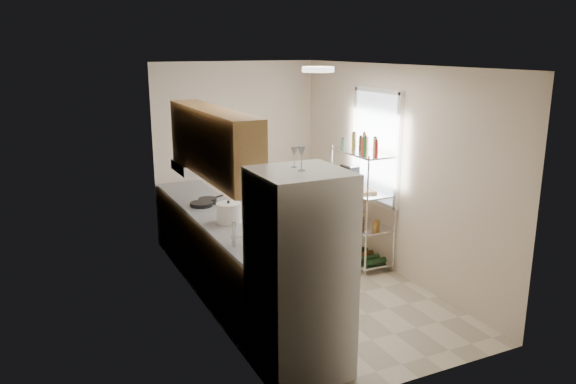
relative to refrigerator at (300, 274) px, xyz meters
name	(u,v)px	position (x,y,z in m)	size (l,w,h in m)	color
room	(304,181)	(0.87, 1.61, 0.39)	(2.52, 4.42, 2.62)	beige
counter_run	(218,250)	(-0.05, 2.05, -0.46)	(0.63, 3.51, 0.90)	tan
upper_cabinets	(213,142)	(-0.18, 1.71, 0.90)	(0.33, 2.20, 0.72)	tan
range_hood	(197,166)	(-0.13, 2.51, 0.48)	(0.50, 0.60, 0.12)	#B7BABC
window	(376,147)	(2.10, 1.96, 0.64)	(0.06, 1.00, 1.46)	white
bakers_rack	(363,182)	(1.88, 1.90, 0.20)	(0.45, 0.90, 1.73)	silver
ceiling_dome	(318,69)	(0.87, 1.31, 1.66)	(0.34, 0.34, 0.06)	white
refrigerator	(300,274)	(0.00, 0.00, 0.00)	(0.75, 0.75, 1.82)	white
wine_glass_a	(302,158)	(0.01, -0.01, 1.01)	(0.07, 0.07, 0.21)	silver
wine_glass_b	(294,157)	(0.01, 0.13, 1.00)	(0.06, 0.06, 0.17)	silver
rice_cooker	(229,213)	(-0.04, 1.67, 0.10)	(0.28, 0.28, 0.22)	silver
frying_pan_large	(201,204)	(-0.12, 2.44, 0.01)	(0.28, 0.28, 0.05)	black
frying_pan_small	(207,200)	(0.01, 2.60, 0.01)	(0.23, 0.23, 0.05)	black
cutting_board	(356,190)	(1.77, 1.89, 0.12)	(0.36, 0.47, 0.03)	tan
espresso_machine	(350,174)	(1.88, 2.23, 0.24)	(0.16, 0.24, 0.27)	black
storage_bag	(350,211)	(1.91, 2.24, -0.27)	(0.10, 0.13, 0.15)	#9F2F13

